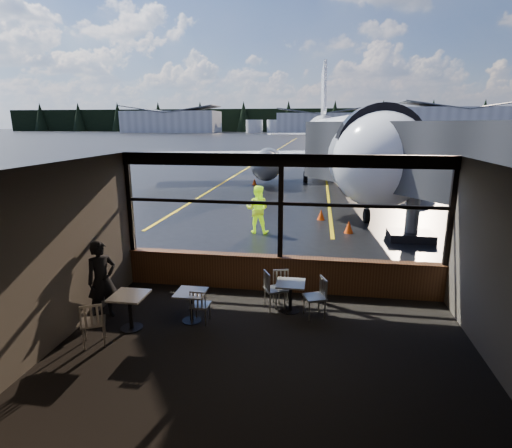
% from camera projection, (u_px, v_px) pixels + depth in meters
% --- Properties ---
extents(ground_plane, '(520.00, 520.00, 0.00)m').
position_uv_depth(ground_plane, '(317.00, 137.00, 125.29)').
color(ground_plane, black).
rests_on(ground_plane, ground).
extents(carpet_floor, '(8.00, 6.00, 0.01)m').
position_uv_depth(carpet_floor, '(264.00, 354.00, 7.45)').
color(carpet_floor, black).
rests_on(carpet_floor, ground).
extents(ceiling, '(8.00, 6.00, 0.04)m').
position_uv_depth(ceiling, '(265.00, 167.00, 6.60)').
color(ceiling, '#38332D').
rests_on(ceiling, ground).
extents(wall_left, '(0.04, 6.00, 3.50)m').
position_uv_depth(wall_left, '(57.00, 255.00, 7.63)').
color(wall_left, '#4E473F').
rests_on(wall_left, ground).
extents(wall_right, '(0.04, 6.00, 3.50)m').
position_uv_depth(wall_right, '(510.00, 280.00, 6.43)').
color(wall_right, '#4E473F').
rests_on(wall_right, ground).
extents(wall_back, '(8.00, 0.04, 3.50)m').
position_uv_depth(wall_back, '(225.00, 365.00, 4.16)').
color(wall_back, '#4E473F').
rests_on(wall_back, ground).
extents(window_sill, '(8.00, 0.28, 0.90)m').
position_uv_depth(window_sill, '(280.00, 274.00, 10.22)').
color(window_sill, '#4D2B17').
rests_on(window_sill, ground).
extents(window_header, '(8.00, 0.18, 0.30)m').
position_uv_depth(window_header, '(282.00, 160.00, 9.51)').
color(window_header, black).
rests_on(window_header, ground).
extents(mullion_left, '(0.12, 0.12, 2.60)m').
position_uv_depth(mullion_left, '(130.00, 203.00, 10.39)').
color(mullion_left, black).
rests_on(mullion_left, ground).
extents(mullion_centre, '(0.12, 0.12, 2.60)m').
position_uv_depth(mullion_centre, '(281.00, 207.00, 9.79)').
color(mullion_centre, black).
rests_on(mullion_centre, ground).
extents(mullion_right, '(0.12, 0.12, 2.60)m').
position_uv_depth(mullion_right, '(451.00, 213.00, 9.20)').
color(mullion_right, black).
rests_on(mullion_right, ground).
extents(window_transom, '(8.00, 0.10, 0.08)m').
position_uv_depth(window_transom, '(281.00, 203.00, 9.77)').
color(window_transom, black).
rests_on(window_transom, ground).
extents(airliner, '(31.04, 36.33, 10.49)m').
position_uv_depth(airliner, '(340.00, 108.00, 27.28)').
color(airliner, white).
rests_on(airliner, ground_plane).
extents(jet_bridge, '(9.56, 11.68, 5.10)m').
position_uv_depth(jet_bridge, '(394.00, 171.00, 14.44)').
color(jet_bridge, '#2E2D30').
rests_on(jet_bridge, ground_plane).
extents(cafe_table_near, '(0.64, 0.64, 0.71)m').
position_uv_depth(cafe_table_near, '(290.00, 297.00, 9.10)').
color(cafe_table_near, '#A6A299').
rests_on(cafe_table_near, carpet_floor).
extents(cafe_table_mid, '(0.63, 0.63, 0.69)m').
position_uv_depth(cafe_table_mid, '(191.00, 307.00, 8.64)').
color(cafe_table_mid, gray).
rests_on(cafe_table_mid, carpet_floor).
extents(cafe_table_left, '(0.70, 0.70, 0.77)m').
position_uv_depth(cafe_table_left, '(130.00, 312.00, 8.32)').
color(cafe_table_left, '#A09C93').
rests_on(cafe_table_left, carpet_floor).
extents(chair_near_e, '(0.65, 0.65, 0.92)m').
position_uv_depth(chair_near_e, '(315.00, 297.00, 8.83)').
color(chair_near_e, '#AEA99D').
rests_on(chair_near_e, carpet_floor).
extents(chair_near_w, '(0.68, 0.68, 0.93)m').
position_uv_depth(chair_near_w, '(275.00, 290.00, 9.24)').
color(chair_near_w, '#B1ACA0').
rests_on(chair_near_w, carpet_floor).
extents(chair_near_n, '(0.57, 0.57, 0.86)m').
position_uv_depth(chair_near_n, '(282.00, 289.00, 9.37)').
color(chair_near_n, '#B3AEA1').
rests_on(chair_near_n, carpet_floor).
extents(chair_mid_s, '(0.45, 0.45, 0.80)m').
position_uv_depth(chair_mid_s, '(201.00, 305.00, 8.59)').
color(chair_mid_s, beige).
rests_on(chair_mid_s, carpet_floor).
extents(chair_left_s, '(0.68, 0.68, 0.93)m').
position_uv_depth(chair_left_s, '(93.00, 322.00, 7.71)').
color(chair_left_s, '#B9B3A7').
rests_on(chair_left_s, carpet_floor).
extents(passenger, '(0.74, 0.77, 1.77)m').
position_uv_depth(passenger, '(102.00, 280.00, 8.69)').
color(passenger, black).
rests_on(passenger, carpet_floor).
extents(ground_crew, '(0.95, 0.77, 1.87)m').
position_uv_depth(ground_crew, '(257.00, 209.00, 15.64)').
color(ground_crew, '#BFF219').
rests_on(ground_crew, ground_plane).
extents(cone_nose, '(0.34, 0.34, 0.47)m').
position_uv_depth(cone_nose, '(321.00, 215.00, 17.88)').
color(cone_nose, '#DC6606').
rests_on(cone_nose, ground_plane).
extents(cone_wing, '(0.32, 0.32, 0.45)m').
position_uv_depth(cone_wing, '(254.00, 182.00, 28.15)').
color(cone_wing, orange).
rests_on(cone_wing, ground_plane).
extents(hangar_left, '(45.00, 18.00, 11.00)m').
position_uv_depth(hangar_left, '(172.00, 121.00, 191.96)').
color(hangar_left, silver).
rests_on(hangar_left, ground_plane).
extents(hangar_mid, '(38.00, 15.00, 10.00)m').
position_uv_depth(hangar_mid, '(319.00, 122.00, 186.34)').
color(hangar_mid, silver).
rests_on(hangar_mid, ground_plane).
extents(hangar_right, '(50.00, 20.00, 12.00)m').
position_uv_depth(hangar_right, '(461.00, 119.00, 170.36)').
color(hangar_right, silver).
rests_on(hangar_right, ground_plane).
extents(fuel_tank_a, '(8.00, 8.00, 6.00)m').
position_uv_depth(fuel_tank_a, '(254.00, 126.00, 188.46)').
color(fuel_tank_a, silver).
rests_on(fuel_tank_a, ground_plane).
extents(fuel_tank_b, '(8.00, 8.00, 6.00)m').
position_uv_depth(fuel_tank_b, '(275.00, 126.00, 186.96)').
color(fuel_tank_b, silver).
rests_on(fuel_tank_b, ground_plane).
extents(fuel_tank_c, '(8.00, 8.00, 6.00)m').
position_uv_depth(fuel_tank_c, '(297.00, 126.00, 185.46)').
color(fuel_tank_c, silver).
rests_on(fuel_tank_c, ground_plane).
extents(treeline, '(360.00, 3.00, 12.00)m').
position_uv_depth(treeline, '(319.00, 120.00, 210.04)').
color(treeline, black).
rests_on(treeline, ground_plane).
extents(cone_extra, '(0.35, 0.35, 0.49)m').
position_uv_depth(cone_extra, '(349.00, 227.00, 15.72)').
color(cone_extra, '#EF3107').
rests_on(cone_extra, ground_plane).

